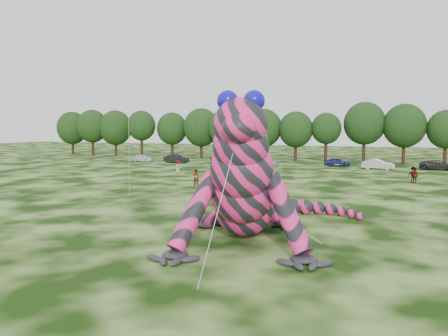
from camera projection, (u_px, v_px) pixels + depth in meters
ground at (177, 245)px, 23.59m from camera, size 240.00×240.00×0.00m
inflatable_gecko at (246, 165)px, 25.56m from camera, size 17.18×19.10×8.18m
flying_kite at (127, 5)px, 31.87m from camera, size 3.99×5.29×17.48m
tree_0 at (72, 133)px, 97.01m from camera, size 6.91×6.22×9.51m
tree_1 at (92, 133)px, 93.80m from camera, size 6.74×6.07×9.81m
tree_2 at (116, 133)px, 92.67m from camera, size 7.04×6.34×9.64m
tree_3 at (142, 134)px, 88.62m from camera, size 5.81×5.23×9.44m
tree_4 at (172, 135)px, 88.13m from camera, size 6.22×5.60×9.06m
tree_5 at (201, 133)px, 85.63m from camera, size 7.16×6.44×9.80m
tree_6 at (225, 134)px, 82.12m from camera, size 6.52×5.86×9.49m
tree_7 at (264, 135)px, 79.71m from camera, size 6.68×6.01×9.48m
tree_8 at (296, 136)px, 77.92m from camera, size 6.14×5.53×8.94m
tree_9 at (326, 137)px, 76.49m from camera, size 5.27×4.74×8.68m
tree_10 at (364, 132)px, 75.41m from camera, size 7.09×6.38×10.50m
tree_11 at (404, 134)px, 72.92m from camera, size 7.01×6.31×10.07m
tree_12 at (446, 138)px, 70.44m from camera, size 5.99×5.39×8.97m
car_0 at (143, 158)px, 77.52m from camera, size 4.13×2.19×1.34m
car_1 at (176, 159)px, 75.17m from camera, size 4.56×1.99×1.46m
car_2 at (226, 159)px, 74.38m from camera, size 5.59×3.42×1.45m
car_3 at (264, 162)px, 69.28m from camera, size 5.11×2.82×1.40m
car_4 at (337, 162)px, 68.78m from camera, size 4.28×2.41×1.38m
car_5 at (378, 164)px, 64.06m from camera, size 4.65×1.78×1.51m
car_6 at (439, 165)px, 62.99m from camera, size 5.52×3.18×1.45m
spectator_1 at (244, 176)px, 48.99m from camera, size 0.96×0.85×1.65m
spectator_0 at (196, 178)px, 45.99m from camera, size 0.75×0.58×1.84m
spectator_4 at (178, 167)px, 58.39m from camera, size 0.81×1.01×1.81m
spectator_2 at (413, 175)px, 49.52m from camera, size 1.23×0.83×1.75m
spectator_3 at (415, 176)px, 48.64m from camera, size 1.06×0.75×1.66m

